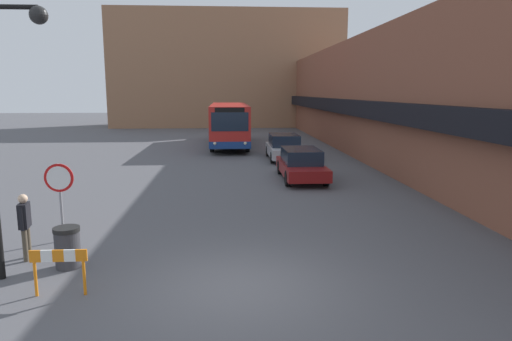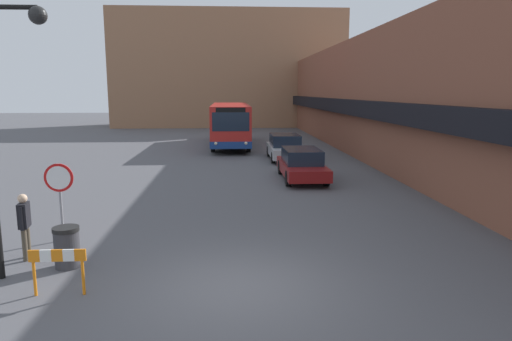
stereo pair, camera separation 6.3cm
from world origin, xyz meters
TOP-DOWN VIEW (x-y plane):
  - ground_plane at (0.00, 0.00)m, footprint 160.00×160.00m
  - building_row_right at (9.97, 24.00)m, footprint 5.50×60.00m
  - building_backdrop_far at (0.00, 45.50)m, footprint 26.00×8.00m
  - city_bus at (0.01, 24.95)m, footprint 2.64×11.49m
  - parked_car_front at (3.20, 11.54)m, footprint 1.85×4.67m
  - parked_car_back at (3.20, 17.79)m, footprint 1.88×4.57m
  - stop_sign at (-4.63, 3.27)m, footprint 0.76×0.08m
  - street_lamp at (-4.77, 0.79)m, footprint 1.46×0.36m
  - pedestrian at (-5.00, 1.92)m, footprint 0.26×0.52m
  - trash_bin at (-3.84, 1.34)m, footprint 0.59×0.59m
  - construction_barricade at (-3.50, -0.15)m, footprint 1.10×0.06m

SIDE VIEW (x-z plane):
  - ground_plane at x=0.00m, z-range 0.00..0.00m
  - trash_bin at x=-3.84m, z-range 0.00..0.95m
  - construction_barricade at x=-3.50m, z-range 0.20..1.14m
  - parked_car_front at x=3.20m, z-range 0.01..1.42m
  - parked_car_back at x=3.20m, z-range 0.00..1.49m
  - pedestrian at x=-5.00m, z-range 0.16..1.76m
  - stop_sign at x=-4.63m, z-range 0.47..2.58m
  - city_bus at x=0.01m, z-range 0.15..3.20m
  - street_lamp at x=-4.77m, z-range 0.73..6.50m
  - building_row_right at x=9.97m, z-range -0.01..7.24m
  - building_backdrop_far at x=0.00m, z-range 0.00..12.84m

